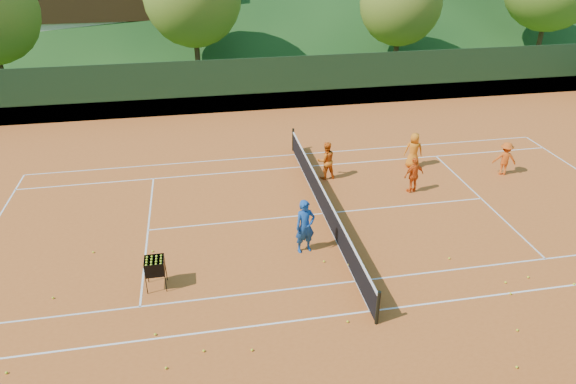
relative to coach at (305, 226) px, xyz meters
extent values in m
plane|color=#2C4B17|center=(1.19, 2.22, -0.95)|extent=(400.00, 400.00, 0.00)
cube|color=#BA551E|center=(1.19, 2.22, -0.94)|extent=(40.00, 24.00, 0.02)
imported|color=#164492|center=(0.00, 0.00, 0.00)|extent=(0.76, 0.58, 1.87)
imported|color=orange|center=(1.99, 5.10, -0.12)|extent=(0.85, 0.69, 1.63)
imported|color=#EC5A15|center=(5.13, 3.26, -0.18)|extent=(0.94, 0.55, 1.50)
imported|color=orange|center=(6.03, 5.47, -0.14)|extent=(0.89, 0.71, 1.58)
imported|color=#E15514|center=(9.58, 4.09, -0.21)|extent=(1.07, 0.83, 1.46)
sphere|color=#D7E926|center=(-4.72, -3.14, -0.90)|extent=(0.07, 0.07, 0.07)
sphere|color=#D7E926|center=(7.61, -3.26, -0.90)|extent=(0.07, 0.07, 0.07)
sphere|color=#D7E926|center=(5.48, -3.32, -0.90)|extent=(0.07, 0.07, 0.07)
sphere|color=#D7E926|center=(-8.23, -3.81, -0.90)|extent=(0.07, 0.07, 0.07)
sphere|color=#D7E926|center=(-4.98, 0.81, -0.90)|extent=(0.07, 0.07, 0.07)
sphere|color=#D7E926|center=(4.82, -4.73, -0.90)|extent=(0.07, 0.07, 0.07)
sphere|color=#D7E926|center=(0.01, 0.78, -0.90)|extent=(0.07, 0.07, 0.07)
sphere|color=#D7E926|center=(4.51, -1.34, -0.90)|extent=(0.07, 0.07, 0.07)
sphere|color=#D7E926|center=(1.20, -1.08, -0.90)|extent=(0.07, 0.07, 0.07)
sphere|color=#D7E926|center=(4.07, -5.90, -0.90)|extent=(0.07, 0.07, 0.07)
sphere|color=#D7E926|center=(-6.90, 1.11, -0.90)|extent=(0.07, 0.07, 0.07)
sphere|color=#D7E926|center=(6.45, -2.70, -0.90)|extent=(0.07, 0.07, 0.07)
sphere|color=#D7E926|center=(-7.71, -1.08, -0.90)|extent=(0.07, 0.07, 0.07)
sphere|color=#D7E926|center=(0.43, -3.59, -0.90)|extent=(0.07, 0.07, 0.07)
sphere|color=#D7E926|center=(-3.48, -3.96, -0.90)|extent=(0.07, 0.07, 0.07)
sphere|color=#D7E926|center=(0.47, -0.77, -0.90)|extent=(0.07, 0.07, 0.07)
sphere|color=#D7E926|center=(5.62, -2.81, -0.90)|extent=(0.07, 0.07, 0.07)
sphere|color=#D7E926|center=(-2.26, -4.15, -0.90)|extent=(0.07, 0.07, 0.07)
sphere|color=#D7E926|center=(-4.41, -4.36, -0.90)|extent=(0.07, 0.07, 0.07)
cube|color=white|center=(1.19, -3.26, -0.93)|extent=(23.77, 0.06, 0.00)
cube|color=silver|center=(1.19, 7.71, -0.93)|extent=(23.77, 0.06, 0.00)
cube|color=silver|center=(1.19, -1.89, -0.93)|extent=(23.77, 0.06, 0.00)
cube|color=white|center=(1.19, 6.34, -0.93)|extent=(23.77, 0.06, 0.00)
cube|color=white|center=(-5.21, 2.22, -0.93)|extent=(0.06, 8.23, 0.00)
cube|color=silver|center=(7.59, 2.22, -0.93)|extent=(0.06, 8.23, 0.00)
cube|color=white|center=(1.19, 2.22, -0.93)|extent=(12.80, 0.06, 0.00)
cube|color=white|center=(1.19, 2.22, -0.93)|extent=(0.06, 10.97, 0.00)
cube|color=black|center=(1.19, 2.22, -0.48)|extent=(0.03, 11.97, 0.90)
cube|color=white|center=(1.19, 2.22, -0.01)|extent=(0.05, 11.97, 0.06)
cylinder|color=black|center=(1.19, -3.76, -0.38)|extent=(0.10, 0.10, 1.10)
cylinder|color=black|center=(1.19, 8.21, -0.38)|extent=(0.10, 0.10, 1.10)
cube|color=black|center=(1.19, 14.22, 0.57)|extent=(40.00, 0.05, 3.00)
cube|color=#1A5E2A|center=(1.19, 14.22, -0.43)|extent=(40.40, 0.05, 1.00)
cylinder|color=black|center=(-5.01, -1.34, -0.66)|extent=(0.02, 0.02, 0.55)
cylinder|color=black|center=(-4.46, -1.34, -0.66)|extent=(0.02, 0.02, 0.55)
cylinder|color=black|center=(-5.01, -0.79, -0.66)|extent=(0.02, 0.02, 0.55)
cylinder|color=black|center=(-4.46, -0.79, -0.66)|extent=(0.02, 0.02, 0.55)
cube|color=black|center=(-4.74, -1.07, -0.38)|extent=(0.55, 0.55, 0.02)
cube|color=black|center=(-4.74, -1.34, -0.16)|extent=(0.55, 0.02, 0.45)
cube|color=black|center=(-4.74, -0.79, -0.16)|extent=(0.55, 0.02, 0.45)
cube|color=black|center=(-5.01, -1.07, -0.16)|extent=(0.02, 0.55, 0.45)
cube|color=black|center=(-4.46, -1.07, -0.16)|extent=(0.02, 0.55, 0.45)
sphere|color=#CCE526|center=(-4.94, -1.27, 0.03)|extent=(0.07, 0.07, 0.07)
sphere|color=#CCE526|center=(-4.94, -1.14, 0.03)|extent=(0.07, 0.07, 0.07)
sphere|color=#CCE526|center=(-4.94, -1.00, 0.03)|extent=(0.07, 0.07, 0.07)
sphere|color=#CCE526|center=(-4.94, -0.86, 0.03)|extent=(0.07, 0.07, 0.07)
sphere|color=#CCE526|center=(-4.81, -1.27, 0.03)|extent=(0.07, 0.07, 0.07)
sphere|color=#CCE526|center=(-4.81, -1.14, 0.03)|extent=(0.07, 0.07, 0.07)
sphere|color=#CCE526|center=(-4.81, -1.00, 0.03)|extent=(0.07, 0.07, 0.07)
sphere|color=#CCE526|center=(-4.81, -0.86, 0.03)|extent=(0.07, 0.07, 0.07)
sphere|color=#CCE526|center=(-4.67, -1.27, 0.03)|extent=(0.07, 0.07, 0.07)
sphere|color=#CCE526|center=(-4.67, -1.14, 0.03)|extent=(0.07, 0.07, 0.07)
sphere|color=#CCE526|center=(-4.67, -1.00, 0.03)|extent=(0.07, 0.07, 0.07)
sphere|color=#CCE526|center=(-4.67, -0.86, 0.03)|extent=(0.07, 0.07, 0.07)
sphere|color=#CCE526|center=(-4.53, -1.27, 0.03)|extent=(0.07, 0.07, 0.07)
sphere|color=#CCE526|center=(-4.53, -1.14, 0.03)|extent=(0.07, 0.07, 0.07)
sphere|color=#CCE526|center=(-4.53, -1.00, 0.03)|extent=(0.07, 0.07, 0.07)
sphere|color=#CCE526|center=(-4.53, -0.86, 0.03)|extent=(0.07, 0.07, 0.07)
cube|color=beige|center=(-8.81, 32.22, 0.49)|extent=(12.00, 9.00, 2.88)
cube|color=beige|center=(7.19, 36.22, 0.31)|extent=(11.00, 8.00, 2.52)
cube|color=beige|center=(21.19, 32.22, 0.40)|extent=(10.00, 8.00, 2.70)
cylinder|color=#41291A|center=(-14.81, 20.22, 0.40)|extent=(0.36, 0.36, 2.70)
cylinder|color=#402919|center=(-2.81, 22.22, 0.49)|extent=(0.36, 0.36, 2.88)
cylinder|color=#3E2818|center=(11.19, 21.22, 0.31)|extent=(0.36, 0.36, 2.52)
sphere|color=#50721E|center=(11.19, 21.22, 3.60)|extent=(5.60, 5.60, 5.60)
cylinder|color=#3C2818|center=(23.19, 22.22, 0.58)|extent=(0.36, 0.36, 3.06)
camera|label=1|loc=(-3.10, -13.78, 8.86)|focal=32.00mm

